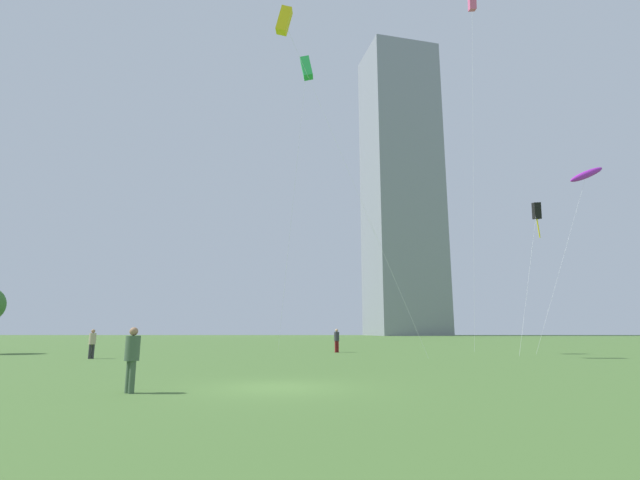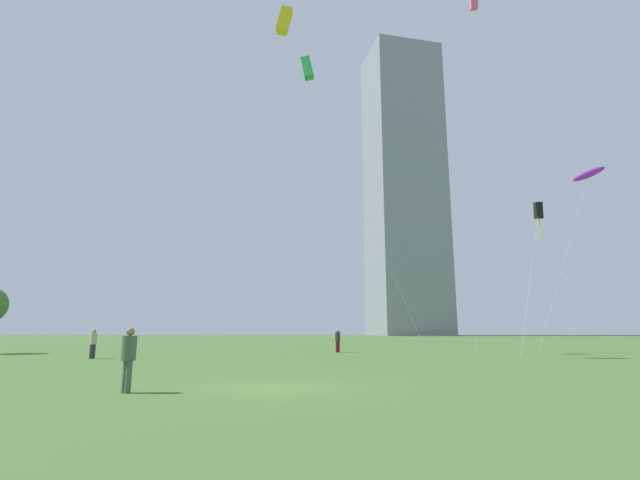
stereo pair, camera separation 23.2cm
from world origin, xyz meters
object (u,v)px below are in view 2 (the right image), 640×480
Objects in this scene: kite_flying_0 at (589,174)px; distant_highrise_0 at (404,187)px; kite_flying_2 at (473,2)px; kite_flying_3 at (285,21)px; person_standing_0 at (338,339)px; person_standing_1 at (93,342)px; kite_flying_1 at (307,69)px; person_standing_2 at (129,355)px; kite_flying_4 at (538,211)px.

kite_flying_0 is 0.18× the size of distant_highrise_0.
kite_flying_0 is 20.09m from kite_flying_2.
kite_flying_3 is 121.53m from distant_highrise_0.
person_standing_0 is 0.05× the size of kite_flying_2.
kite_flying_2 is (29.10, 10.70, 32.28)m from person_standing_1.
kite_flying_2 is 0.36× the size of distant_highrise_0.
kite_flying_1 reaches higher than person_standing_1.
kite_flying_0 is at bearing 11.86° from kite_flying_2.
kite_flying_3 is (-3.84, -7.64, 22.85)m from person_standing_0.
person_standing_2 is (-6.46, -23.82, 0.01)m from person_standing_0.
kite_flying_0 reaches higher than person_standing_2.
distant_highrise_0 is (27.97, 115.76, 24.19)m from kite_flying_3.
person_standing_1 is at bearing -123.24° from distant_highrise_0.
kite_flying_2 is (20.06, 26.34, 32.25)m from person_standing_2.
kite_flying_0 is (24.10, 4.72, 15.27)m from person_standing_0.
person_standing_2 is at bearing -136.95° from kite_flying_0.
distant_highrise_0 reaches higher than kite_flying_2.
kite_flying_4 is (16.65, -0.32, 10.31)m from person_standing_0.
person_standing_2 is 0.05× the size of kite_flying_2.
kite_flying_0 is 10.27m from kite_flying_4.
kite_flying_4 is 0.13× the size of distant_highrise_0.
person_standing_2 is (9.04, -15.64, 0.03)m from person_standing_1.
kite_flying_3 is (2.62, 16.18, 22.85)m from person_standing_2.
person_standing_0 is at bearing -169.52° from kite_flying_2.
kite_flying_3 is at bearing -118.00° from distant_highrise_0.
kite_flying_2 is at bearing 162.16° from person_standing_0.
person_standing_0 is at bearing 112.90° from person_standing_2.
kite_flying_1 is 0.25× the size of distant_highrise_0.
kite_flying_0 is 28.35m from kite_flying_1.
distant_highrise_0 is at bearing 89.98° from kite_flying_0.
person_standing_0 is 24.68m from person_standing_2.
person_standing_0 is 19.59m from kite_flying_4.
person_standing_1 is at bearing 158.12° from person_standing_2.
person_standing_1 is at bearing -156.34° from kite_flying_1.
person_standing_0 reaches higher than person_standing_1.
distant_highrise_0 is at bearing 76.42° from kite_flying_3.
person_standing_1 is at bearing -161.96° from kite_flying_0.
kite_flying_3 is at bearing 35.01° from person_standing_0.
kite_flying_2 reaches higher than kite_flying_1.
person_standing_0 is at bearing 160.17° from person_standing_1.
kite_flying_1 is (13.07, 5.73, 22.24)m from person_standing_1.
person_standing_2 is at bearing 72.40° from person_standing_1.
person_standing_1 is 26.43m from kite_flying_1.
kite_flying_4 is (20.49, 7.32, -12.54)m from kite_flying_3.
kite_flying_4 reaches higher than person_standing_2.
kite_flying_4 is (3.06, -2.84, -21.94)m from kite_flying_2.
kite_flying_1 is 0.71× the size of kite_flying_2.
person_standing_0 is 1.02× the size of person_standing_1.
kite_flying_2 reaches higher than kite_flying_3.
kite_flying_4 is at bearing -108.36° from distant_highrise_0.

